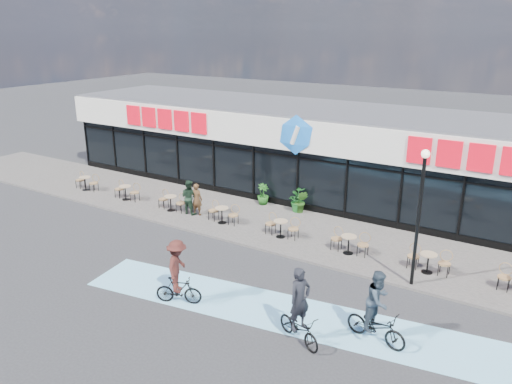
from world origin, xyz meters
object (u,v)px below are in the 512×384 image
(cyclist_b, at_px, (377,314))
(potted_plant_right, at_px, (301,202))
(patron_left, at_px, (197,199))
(cyclist_a, at_px, (299,317))
(potted_plant_left, at_px, (263,194))
(potted_plant_mid, at_px, (297,201))
(patron_right, at_px, (189,197))
(bistro_set_0, at_px, (87,182))
(lamp_post, at_px, (420,206))

(cyclist_b, bearing_deg, potted_plant_right, 128.89)
(patron_left, relative_size, cyclist_a, 0.67)
(potted_plant_left, height_order, patron_left, patron_left)
(potted_plant_mid, relative_size, cyclist_b, 0.49)
(patron_left, height_order, cyclist_b, cyclist_b)
(potted_plant_mid, height_order, potted_plant_right, potted_plant_right)
(patron_right, relative_size, cyclist_a, 0.72)
(patron_right, height_order, cyclist_b, cyclist_b)
(bistro_set_0, relative_size, cyclist_b, 0.69)
(potted_plant_left, distance_m, potted_plant_mid, 1.91)
(potted_plant_mid, height_order, patron_left, patron_left)
(lamp_post, relative_size, cyclist_b, 2.15)
(lamp_post, xyz_separation_m, bistro_set_0, (-17.99, 1.24, -2.41))
(bistro_set_0, height_order, patron_right, patron_right)
(patron_left, bearing_deg, cyclist_a, 136.44)
(bistro_set_0, height_order, potted_plant_right, potted_plant_right)
(potted_plant_right, bearing_deg, potted_plant_mid, 169.69)
(potted_plant_mid, xyz_separation_m, patron_left, (-3.79, -2.88, 0.23))
(cyclist_b, bearing_deg, patron_left, 153.89)
(lamp_post, bearing_deg, bistro_set_0, 176.05)
(cyclist_b, bearing_deg, lamp_post, 89.94)
(patron_right, bearing_deg, patron_left, -171.27)
(patron_left, bearing_deg, potted_plant_right, -152.37)
(bistro_set_0, height_order, potted_plant_left, potted_plant_left)
(potted_plant_mid, distance_m, patron_left, 4.77)
(potted_plant_left, bearing_deg, potted_plant_right, -2.04)
(potted_plant_right, bearing_deg, lamp_post, -33.28)
(bistro_set_0, bearing_deg, lamp_post, -3.95)
(patron_right, bearing_deg, bistro_set_0, -0.18)
(lamp_post, relative_size, bistro_set_0, 3.10)
(potted_plant_right, xyz_separation_m, cyclist_b, (6.43, -7.97, 0.23))
(potted_plant_left, bearing_deg, lamp_post, -26.57)
(lamp_post, xyz_separation_m, potted_plant_right, (-6.44, 4.22, -2.31))
(potted_plant_mid, bearing_deg, patron_right, -144.93)
(cyclist_b, bearing_deg, potted_plant_left, 136.88)
(patron_right, distance_m, cyclist_a, 10.99)
(lamp_post, height_order, patron_right, lamp_post)
(cyclist_a, xyz_separation_m, cyclist_b, (1.85, 1.17, 0.08))
(cyclist_a, bearing_deg, bistro_set_0, 159.10)
(cyclist_a, bearing_deg, potted_plant_left, 126.19)
(potted_plant_left, height_order, patron_right, patron_right)
(potted_plant_right, height_order, cyclist_b, cyclist_b)
(potted_plant_left, relative_size, cyclist_a, 0.45)
(potted_plant_mid, distance_m, potted_plant_right, 0.26)
(lamp_post, bearing_deg, patron_right, 173.10)
(potted_plant_right, height_order, patron_right, patron_right)
(bistro_set_0, xyz_separation_m, cyclist_b, (17.99, -4.99, 0.33))
(potted_plant_right, relative_size, patron_left, 0.71)
(potted_plant_right, bearing_deg, bistro_set_0, -165.54)
(patron_left, distance_m, cyclist_b, 11.67)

